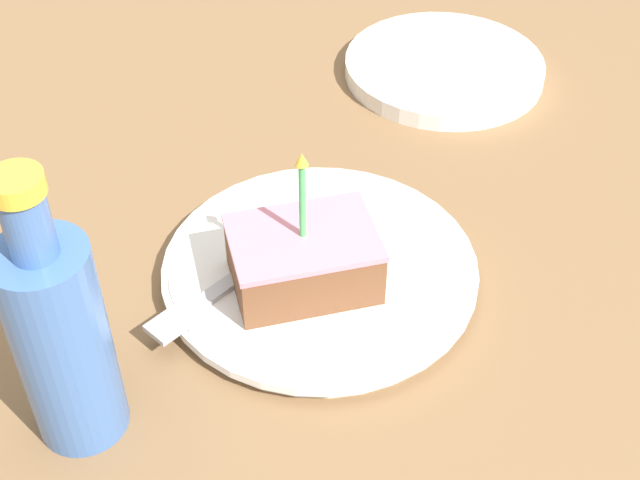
{
  "coord_description": "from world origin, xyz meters",
  "views": [
    {
      "loc": [
        -0.49,
        0.11,
        0.52
      ],
      "look_at": [
        0.01,
        -0.02,
        0.04
      ],
      "focal_mm": 50.0,
      "sensor_mm": 36.0,
      "label": 1
    }
  ],
  "objects_px": {
    "bottle": "(61,337)",
    "side_plate": "(444,68)",
    "fork": "(224,287)",
    "plate": "(320,270)",
    "cake_slice": "(309,258)"
  },
  "relations": [
    {
      "from": "bottle",
      "to": "cake_slice",
      "type": "bearing_deg",
      "value": -66.9
    },
    {
      "from": "plate",
      "to": "bottle",
      "type": "distance_m",
      "value": 0.23
    },
    {
      "from": "plate",
      "to": "cake_slice",
      "type": "height_order",
      "value": "cake_slice"
    },
    {
      "from": "side_plate",
      "to": "plate",
      "type": "bearing_deg",
      "value": 142.49
    },
    {
      "from": "fork",
      "to": "side_plate",
      "type": "height_order",
      "value": "fork"
    },
    {
      "from": "fork",
      "to": "bottle",
      "type": "distance_m",
      "value": 0.16
    },
    {
      "from": "plate",
      "to": "cake_slice",
      "type": "distance_m",
      "value": 0.04
    },
    {
      "from": "fork",
      "to": "plate",
      "type": "bearing_deg",
      "value": -83.0
    },
    {
      "from": "cake_slice",
      "to": "bottle",
      "type": "bearing_deg",
      "value": 113.1
    },
    {
      "from": "plate",
      "to": "cake_slice",
      "type": "relative_size",
      "value": 2.03
    },
    {
      "from": "plate",
      "to": "cake_slice",
      "type": "bearing_deg",
      "value": 142.62
    },
    {
      "from": "bottle",
      "to": "side_plate",
      "type": "xyz_separation_m",
      "value": [
        0.36,
        -0.4,
        -0.08
      ]
    },
    {
      "from": "cake_slice",
      "to": "side_plate",
      "type": "relative_size",
      "value": 0.59
    },
    {
      "from": "plate",
      "to": "fork",
      "type": "bearing_deg",
      "value": 97.0
    },
    {
      "from": "fork",
      "to": "bottle",
      "type": "bearing_deg",
      "value": 126.55
    }
  ]
}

